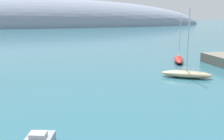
{
  "coord_description": "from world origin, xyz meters",
  "views": [
    {
      "loc": [
        -9.21,
        -6.88,
        10.01
      ],
      "look_at": [
        -0.98,
        28.19,
        2.42
      ],
      "focal_mm": 45.01,
      "sensor_mm": 36.0,
      "label": 1
    }
  ],
  "objects": [
    {
      "name": "sailboat_sand_mid_mooring",
      "position": [
        11.47,
        31.32,
        0.62
      ],
      "size": [
        7.74,
        5.87,
        10.39
      ],
      "rotation": [
        0.0,
        0.0,
        2.61
      ],
      "color": "#C6B284",
      "rests_on": "water"
    },
    {
      "name": "sailboat_red_outer_mooring",
      "position": [
        16.43,
        43.93,
        0.59
      ],
      "size": [
        4.88,
        8.12,
        9.39
      ],
      "rotation": [
        0.0,
        0.0,
        4.3
      ],
      "color": "red",
      "rests_on": "water"
    },
    {
      "name": "distant_ridge",
      "position": [
        -22.61,
        195.04,
        0.0
      ],
      "size": [
        256.54,
        65.01,
        37.72
      ],
      "primitive_type": "ellipsoid",
      "color": "gray",
      "rests_on": "ground"
    }
  ]
}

